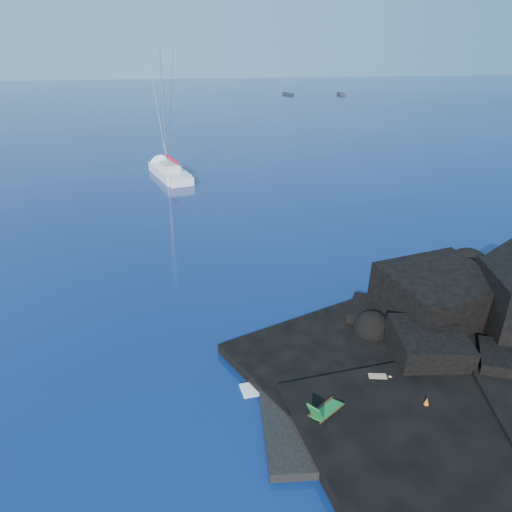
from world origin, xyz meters
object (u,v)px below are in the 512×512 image
Objects in this scene: sailboat at (170,177)px; distant_boat_b at (341,95)px; distant_boat_a at (288,95)px; sunbather at (377,378)px; marker_cone at (426,404)px; deck_chair at (327,406)px.

sailboat is 2.81× the size of distant_boat_b.
distant_boat_a is at bearing 54.28° from sailboat.
sunbather is 0.39× the size of distant_boat_b.
sailboat is at bearing -114.48° from distant_boat_b.
marker_cone is (1.11, -1.95, 0.10)m from sunbather.
deck_chair is at bearing -97.09° from sailboat.
distant_boat_b reaches higher than distant_boat_a.
sunbather is 3.13× the size of marker_cone.
sailboat reaches higher than marker_cone.
sailboat reaches higher than sunbather.
distant_boat_a is (26.62, 124.60, -0.53)m from sunbather.
marker_cone is (8.73, -39.53, 0.64)m from sailboat.
marker_cone reaches higher than distant_boat_a.
distant_boat_a is (25.51, 126.55, -0.64)m from marker_cone.
marker_cone is at bearing -39.92° from deck_chair.
deck_chair is at bearing -103.95° from distant_boat_b.
sailboat is 8.38× the size of deck_chair.
marker_cone is (3.81, -0.32, -0.24)m from deck_chair.
sailboat is 96.89m from distant_boat_b.
marker_cone is 129.67m from distant_boat_b.
marker_cone is at bearing -47.13° from sunbather.
distant_boat_b is (48.48, 83.89, 0.00)m from sailboat.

